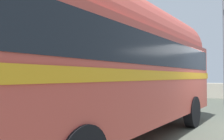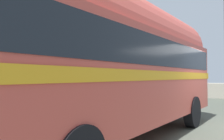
% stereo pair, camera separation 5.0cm
% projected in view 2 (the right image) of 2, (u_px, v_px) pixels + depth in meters
% --- Properties ---
extents(breakwater, '(31.36, 1.96, 2.40)m').
position_uv_depth(breakwater, '(210.00, 89.00, 17.95)').
color(breakwater, gray).
rests_on(breakwater, ground).
extents(vintage_coach, '(4.48, 8.91, 3.70)m').
position_uv_depth(vintage_coach, '(117.00, 59.00, 5.88)').
color(vintage_coach, black).
rests_on(vintage_coach, ground).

